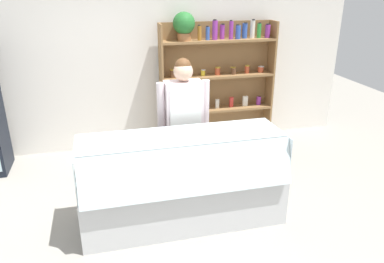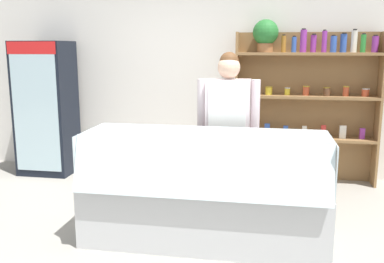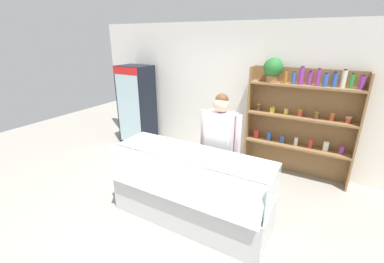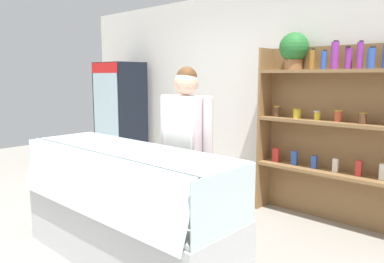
% 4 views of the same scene
% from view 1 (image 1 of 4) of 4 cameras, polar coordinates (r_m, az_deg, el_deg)
% --- Properties ---
extents(ground_plane, '(12.00, 12.00, 0.00)m').
position_cam_1_polar(ground_plane, '(4.34, -3.68, -13.19)').
color(ground_plane, gray).
extents(back_wall, '(6.80, 0.10, 2.70)m').
position_cam_1_polar(back_wall, '(5.88, -8.07, 10.50)').
color(back_wall, white).
rests_on(back_wall, ground).
extents(shelving_unit, '(1.81, 0.32, 2.09)m').
position_cam_1_polar(shelving_unit, '(5.90, 3.09, 9.44)').
color(shelving_unit, olive).
rests_on(shelving_unit, ground).
extents(deli_display_case, '(2.16, 0.79, 1.01)m').
position_cam_1_polar(deli_display_case, '(4.16, -1.47, -9.66)').
color(deli_display_case, silver).
rests_on(deli_display_case, ground).
extents(shop_clerk, '(0.62, 0.25, 1.70)m').
position_cam_1_polar(shop_clerk, '(4.41, -1.28, 2.29)').
color(shop_clerk, '#383D51').
rests_on(shop_clerk, ground).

